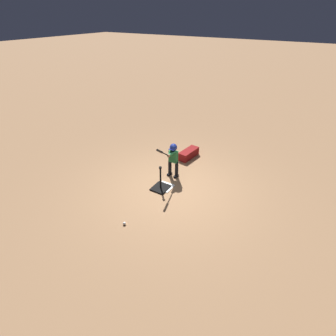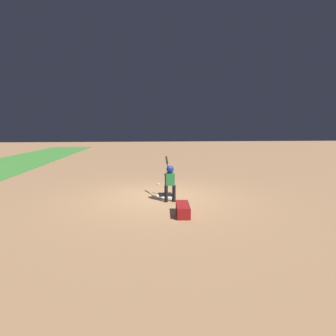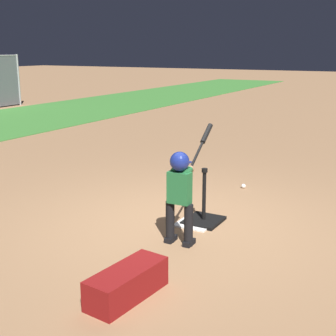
{
  "view_description": "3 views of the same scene",
  "coord_description": "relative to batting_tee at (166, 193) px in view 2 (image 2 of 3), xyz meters",
  "views": [
    {
      "loc": [
        5.3,
        3.16,
        4.41
      ],
      "look_at": [
        0.18,
        -0.02,
        0.76
      ],
      "focal_mm": 28.0,
      "sensor_mm": 36.0,
      "label": 1
    },
    {
      "loc": [
        -8.16,
        0.73,
        2.1
      ],
      "look_at": [
        -0.04,
        -0.32,
        0.94
      ],
      "focal_mm": 28.0,
      "sensor_mm": 36.0,
      "label": 2
    },
    {
      "loc": [
        -5.05,
        -2.63,
        2.19
      ],
      "look_at": [
        -0.31,
        -0.01,
        0.81
      ],
      "focal_mm": 50.0,
      "sensor_mm": 36.0,
      "label": 3
    }
  ],
  "objects": [
    {
      "name": "batting_tee",
      "position": [
        0.0,
        0.0,
        0.0
      ],
      "size": [
        0.5,
        0.45,
        0.72
      ],
      "color": "black",
      "rests_on": "ground_plane"
    },
    {
      "name": "equipment_bag",
      "position": [
        -2.07,
        -0.19,
        0.06
      ],
      "size": [
        0.87,
        0.41,
        0.28
      ],
      "primitive_type": "cube",
      "rotation": [
        0.0,
        0.0,
        -0.11
      ],
      "color": "maroon",
      "rests_on": "ground_plane"
    },
    {
      "name": "baseball",
      "position": [
        1.7,
        0.08,
        -0.05
      ],
      "size": [
        0.07,
        0.07,
        0.07
      ],
      "primitive_type": "sphere",
      "color": "white",
      "rests_on": "ground_plane"
    },
    {
      "name": "home_plate",
      "position": [
        -0.12,
        0.06,
        -0.07
      ],
      "size": [
        0.44,
        0.44,
        0.02
      ],
      "primitive_type": "cube",
      "rotation": [
        0.0,
        0.0,
        0.01
      ],
      "color": "white",
      "rests_on": "ground_plane"
    },
    {
      "name": "batter_child",
      "position": [
        -0.73,
        -0.04,
        0.61
      ],
      "size": [
        0.98,
        0.34,
        1.29
      ],
      "color": "black",
      "rests_on": "ground_plane"
    },
    {
      "name": "ground_plane",
      "position": [
        -0.19,
        0.26,
        -0.08
      ],
      "size": [
        90.0,
        90.0,
        0.0
      ],
      "primitive_type": "plane",
      "color": "#99704C"
    }
  ]
}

